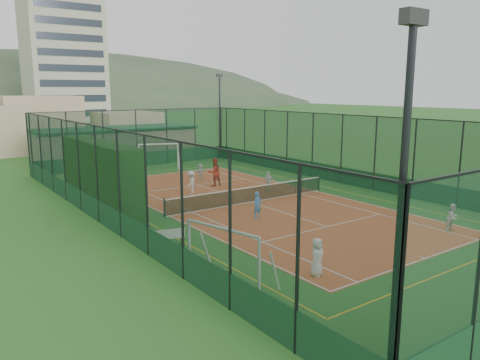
{
  "coord_description": "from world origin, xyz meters",
  "views": [
    {
      "loc": [
        -16.62,
        -22.21,
        6.76
      ],
      "look_at": [
        0.03,
        1.16,
        1.2
      ],
      "focal_mm": 35.0,
      "sensor_mm": 36.0,
      "label": 1
    }
  ],
  "objects_px": {
    "child_near_left": "(317,257)",
    "child_far_left": "(191,182)",
    "futsal_goal_near": "(222,258)",
    "futsal_goal_far": "(159,157)",
    "clubhouse": "(116,143)",
    "white_bench": "(168,237)",
    "apartment_tower": "(63,50)",
    "child_far_right": "(269,181)",
    "child_far_back": "(200,172)",
    "child_near_right": "(453,217)",
    "child_near_mid": "(258,205)",
    "coach": "(214,172)",
    "floodlight_ne": "(220,117)",
    "floodlight_sw": "(400,221)"
  },
  "relations": [
    {
      "from": "child_near_left",
      "to": "child_far_left",
      "type": "bearing_deg",
      "value": 53.87
    },
    {
      "from": "futsal_goal_near",
      "to": "child_near_left",
      "type": "relative_size",
      "value": 2.32
    },
    {
      "from": "futsal_goal_far",
      "to": "apartment_tower",
      "type": "bearing_deg",
      "value": 103.22
    },
    {
      "from": "floodlight_sw",
      "to": "apartment_tower",
      "type": "xyz_separation_m",
      "value": [
        20.6,
        98.6,
        10.88
      ]
    },
    {
      "from": "white_bench",
      "to": "child_far_left",
      "type": "bearing_deg",
      "value": 65.86
    },
    {
      "from": "child_near_left",
      "to": "child_near_mid",
      "type": "distance_m",
      "value": 8.06
    },
    {
      "from": "child_far_left",
      "to": "child_far_right",
      "type": "relative_size",
      "value": 1.09
    },
    {
      "from": "child_near_left",
      "to": "futsal_goal_near",
      "type": "bearing_deg",
      "value": 138.0
    },
    {
      "from": "apartment_tower",
      "to": "child_far_back",
      "type": "height_order",
      "value": "apartment_tower"
    },
    {
      "from": "futsal_goal_near",
      "to": "futsal_goal_far",
      "type": "bearing_deg",
      "value": -35.17
    },
    {
      "from": "futsal_goal_far",
      "to": "clubhouse",
      "type": "bearing_deg",
      "value": 118.1
    },
    {
      "from": "clubhouse",
      "to": "white_bench",
      "type": "relative_size",
      "value": 10.62
    },
    {
      "from": "child_near_mid",
      "to": "white_bench",
      "type": "bearing_deg",
      "value": -174.76
    },
    {
      "from": "apartment_tower",
      "to": "futsal_goal_near",
      "type": "bearing_deg",
      "value": -102.51
    },
    {
      "from": "coach",
      "to": "futsal_goal_near",
      "type": "bearing_deg",
      "value": 59.68
    },
    {
      "from": "coach",
      "to": "floodlight_ne",
      "type": "bearing_deg",
      "value": -123.5
    },
    {
      "from": "child_near_mid",
      "to": "child_far_back",
      "type": "height_order",
      "value": "child_near_mid"
    },
    {
      "from": "apartment_tower",
      "to": "floodlight_sw",
      "type": "bearing_deg",
      "value": -101.8
    },
    {
      "from": "floodlight_ne",
      "to": "apartment_tower",
      "type": "relative_size",
      "value": 0.28
    },
    {
      "from": "child_near_left",
      "to": "white_bench",
      "type": "bearing_deg",
      "value": 91.16
    },
    {
      "from": "child_near_left",
      "to": "child_far_right",
      "type": "distance_m",
      "value": 14.46
    },
    {
      "from": "child_far_back",
      "to": "coach",
      "type": "relative_size",
      "value": 0.61
    },
    {
      "from": "futsal_goal_far",
      "to": "child_far_right",
      "type": "bearing_deg",
      "value": -58.13
    },
    {
      "from": "child_near_left",
      "to": "child_far_right",
      "type": "relative_size",
      "value": 1.03
    },
    {
      "from": "child_far_back",
      "to": "white_bench",
      "type": "bearing_deg",
      "value": 35.86
    },
    {
      "from": "child_near_mid",
      "to": "child_near_right",
      "type": "bearing_deg",
      "value": -56.11
    },
    {
      "from": "futsal_goal_near",
      "to": "child_near_left",
      "type": "bearing_deg",
      "value": -122.12
    },
    {
      "from": "clubhouse",
      "to": "child_near_left",
      "type": "distance_m",
      "value": 32.95
    },
    {
      "from": "floodlight_sw",
      "to": "child_near_mid",
      "type": "height_order",
      "value": "floodlight_sw"
    },
    {
      "from": "child_far_back",
      "to": "child_near_right",
      "type": "bearing_deg",
      "value": 81.94
    },
    {
      "from": "clubhouse",
      "to": "coach",
      "type": "xyz_separation_m",
      "value": [
        0.85,
        -16.57,
        -0.57
      ]
    },
    {
      "from": "futsal_goal_far",
      "to": "child_far_left",
      "type": "xyz_separation_m",
      "value": [
        -2.46,
        -9.93,
        -0.33
      ]
    },
    {
      "from": "apartment_tower",
      "to": "coach",
      "type": "xyz_separation_m",
      "value": [
        -11.15,
        -76.57,
        -14.0
      ]
    },
    {
      "from": "apartment_tower",
      "to": "child_far_left",
      "type": "height_order",
      "value": "apartment_tower"
    },
    {
      "from": "apartment_tower",
      "to": "futsal_goal_near",
      "type": "xyz_separation_m",
      "value": [
        -20.3,
        -91.47,
        -13.93
      ]
    },
    {
      "from": "apartment_tower",
      "to": "child_near_right",
      "type": "distance_m",
      "value": 93.82
    },
    {
      "from": "coach",
      "to": "child_near_mid",
      "type": "bearing_deg",
      "value": 73.63
    },
    {
      "from": "child_near_mid",
      "to": "child_far_right",
      "type": "distance_m",
      "value": 6.67
    },
    {
      "from": "floodlight_ne",
      "to": "clubhouse",
      "type": "height_order",
      "value": "floodlight_ne"
    },
    {
      "from": "apartment_tower",
      "to": "clubhouse",
      "type": "bearing_deg",
      "value": -101.31
    },
    {
      "from": "apartment_tower",
      "to": "white_bench",
      "type": "bearing_deg",
      "value": -102.91
    },
    {
      "from": "futsal_goal_near",
      "to": "coach",
      "type": "bearing_deg",
      "value": -45.8
    },
    {
      "from": "white_bench",
      "to": "child_near_mid",
      "type": "distance_m",
      "value": 6.08
    },
    {
      "from": "futsal_goal_far",
      "to": "floodlight_sw",
      "type": "bearing_deg",
      "value": -84.25
    },
    {
      "from": "clubhouse",
      "to": "futsal_goal_near",
      "type": "height_order",
      "value": "clubhouse"
    },
    {
      "from": "child_far_left",
      "to": "child_far_right",
      "type": "bearing_deg",
      "value": 108.99
    },
    {
      "from": "floodlight_ne",
      "to": "child_far_right",
      "type": "height_order",
      "value": "floodlight_ne"
    },
    {
      "from": "floodlight_ne",
      "to": "child_near_left",
      "type": "bearing_deg",
      "value": -116.35
    },
    {
      "from": "child_far_right",
      "to": "coach",
      "type": "distance_m",
      "value": 4.21
    },
    {
      "from": "futsal_goal_near",
      "to": "child_near_mid",
      "type": "bearing_deg",
      "value": -59.57
    }
  ]
}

